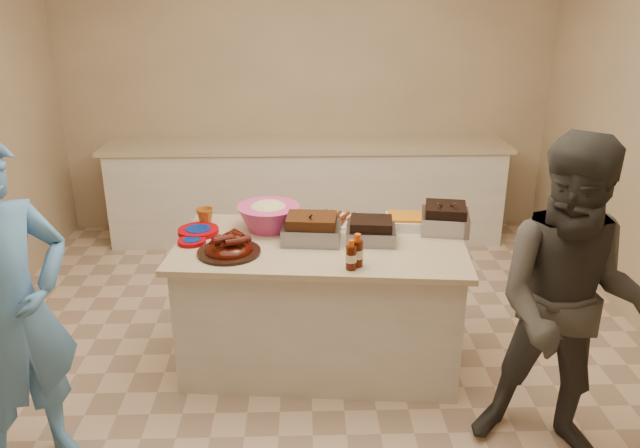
{
  "coord_description": "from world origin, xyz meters",
  "views": [
    {
      "loc": [
        -0.04,
        -3.27,
        2.22
      ],
      "look_at": [
        0.06,
        0.16,
        0.9
      ],
      "focal_mm": 35.0,
      "sensor_mm": 36.0,
      "label": 1
    }
  ],
  "objects_px": {
    "bbq_bottle_b": "(357,266)",
    "mustard_bottle": "(289,235)",
    "roasting_pan": "(444,230)",
    "guest_gray": "(549,448)",
    "rib_platter": "(229,253)",
    "island": "(320,359)",
    "plastic_cup": "(206,224)",
    "coleslaw_bowl": "(269,229)",
    "bbq_bottle_a": "(351,269)"
  },
  "relations": [
    {
      "from": "bbq_bottle_b",
      "to": "mustard_bottle",
      "type": "distance_m",
      "value": 0.59
    },
    {
      "from": "roasting_pan",
      "to": "guest_gray",
      "type": "distance_m",
      "value": 1.35
    },
    {
      "from": "bbq_bottle_b",
      "to": "guest_gray",
      "type": "xyz_separation_m",
      "value": [
        0.96,
        -0.52,
        -0.8
      ]
    },
    {
      "from": "rib_platter",
      "to": "island",
      "type": "bearing_deg",
      "value": 14.87
    },
    {
      "from": "plastic_cup",
      "to": "rib_platter",
      "type": "bearing_deg",
      "value": -67.1
    },
    {
      "from": "coleslaw_bowl",
      "to": "guest_gray",
      "type": "relative_size",
      "value": 0.23
    },
    {
      "from": "guest_gray",
      "to": "mustard_bottle",
      "type": "bearing_deg",
      "value": 164.22
    },
    {
      "from": "coleslaw_bowl",
      "to": "guest_gray",
      "type": "xyz_separation_m",
      "value": [
        1.46,
        -1.07,
        -0.8
      ]
    },
    {
      "from": "coleslaw_bowl",
      "to": "guest_gray",
      "type": "height_order",
      "value": "coleslaw_bowl"
    },
    {
      "from": "bbq_bottle_b",
      "to": "island",
      "type": "bearing_deg",
      "value": 120.08
    },
    {
      "from": "mustard_bottle",
      "to": "bbq_bottle_b",
      "type": "bearing_deg",
      "value": -50.49
    },
    {
      "from": "roasting_pan",
      "to": "plastic_cup",
      "type": "bearing_deg",
      "value": -175.43
    },
    {
      "from": "island",
      "to": "plastic_cup",
      "type": "xyz_separation_m",
      "value": [
        -0.72,
        0.34,
        0.8
      ]
    },
    {
      "from": "island",
      "to": "mustard_bottle",
      "type": "bearing_deg",
      "value": 150.51
    },
    {
      "from": "bbq_bottle_b",
      "to": "mustard_bottle",
      "type": "relative_size",
      "value": 1.58
    },
    {
      "from": "island",
      "to": "bbq_bottle_b",
      "type": "relative_size",
      "value": 9.16
    },
    {
      "from": "coleslaw_bowl",
      "to": "guest_gray",
      "type": "bearing_deg",
      "value": -36.22
    },
    {
      "from": "island",
      "to": "bbq_bottle_a",
      "type": "relative_size",
      "value": 10.12
    },
    {
      "from": "coleslaw_bowl",
      "to": "mustard_bottle",
      "type": "relative_size",
      "value": 3.28
    },
    {
      "from": "island",
      "to": "guest_gray",
      "type": "height_order",
      "value": "island"
    },
    {
      "from": "plastic_cup",
      "to": "guest_gray",
      "type": "distance_m",
      "value": 2.35
    },
    {
      "from": "island",
      "to": "rib_platter",
      "type": "relative_size",
      "value": 4.71
    },
    {
      "from": "mustard_bottle",
      "to": "rib_platter",
      "type": "bearing_deg",
      "value": -140.92
    },
    {
      "from": "roasting_pan",
      "to": "mustard_bottle",
      "type": "xyz_separation_m",
      "value": [
        -0.96,
        -0.05,
        0.0
      ]
    },
    {
      "from": "guest_gray",
      "to": "rib_platter",
      "type": "bearing_deg",
      "value": 177.36
    },
    {
      "from": "island",
      "to": "bbq_bottle_a",
      "type": "height_order",
      "value": "bbq_bottle_a"
    },
    {
      "from": "bbq_bottle_b",
      "to": "rib_platter",
      "type": "bearing_deg",
      "value": 165.11
    },
    {
      "from": "mustard_bottle",
      "to": "guest_gray",
      "type": "height_order",
      "value": "mustard_bottle"
    },
    {
      "from": "roasting_pan",
      "to": "mustard_bottle",
      "type": "height_order",
      "value": "mustard_bottle"
    },
    {
      "from": "roasting_pan",
      "to": "bbq_bottle_a",
      "type": "height_order",
      "value": "bbq_bottle_a"
    },
    {
      "from": "roasting_pan",
      "to": "plastic_cup",
      "type": "relative_size",
      "value": 2.57
    },
    {
      "from": "bbq_bottle_a",
      "to": "guest_gray",
      "type": "xyz_separation_m",
      "value": [
        1.0,
        -0.48,
        -0.8
      ]
    },
    {
      "from": "island",
      "to": "bbq_bottle_b",
      "type": "xyz_separation_m",
      "value": [
        0.19,
        -0.33,
        0.8
      ]
    },
    {
      "from": "mustard_bottle",
      "to": "plastic_cup",
      "type": "xyz_separation_m",
      "value": [
        -0.53,
        0.21,
        0.0
      ]
    },
    {
      "from": "bbq_bottle_b",
      "to": "guest_gray",
      "type": "bearing_deg",
      "value": -28.21
    },
    {
      "from": "bbq_bottle_b",
      "to": "guest_gray",
      "type": "relative_size",
      "value": 0.11
    },
    {
      "from": "coleslaw_bowl",
      "to": "guest_gray",
      "type": "distance_m",
      "value": 1.99
    },
    {
      "from": "bbq_bottle_b",
      "to": "guest_gray",
      "type": "height_order",
      "value": "bbq_bottle_b"
    },
    {
      "from": "rib_platter",
      "to": "coleslaw_bowl",
      "type": "relative_size",
      "value": 0.93
    },
    {
      "from": "coleslaw_bowl",
      "to": "rib_platter",
      "type": "bearing_deg",
      "value": -119.41
    },
    {
      "from": "guest_gray",
      "to": "bbq_bottle_b",
      "type": "bearing_deg",
      "value": 172.02
    },
    {
      "from": "coleslaw_bowl",
      "to": "mustard_bottle",
      "type": "height_order",
      "value": "coleslaw_bowl"
    },
    {
      "from": "rib_platter",
      "to": "roasting_pan",
      "type": "bearing_deg",
      "value": 13.74
    },
    {
      "from": "island",
      "to": "mustard_bottle",
      "type": "distance_m",
      "value": 0.83
    },
    {
      "from": "mustard_bottle",
      "to": "guest_gray",
      "type": "distance_m",
      "value": 1.84
    },
    {
      "from": "bbq_bottle_a",
      "to": "guest_gray",
      "type": "bearing_deg",
      "value": -25.47
    },
    {
      "from": "island",
      "to": "rib_platter",
      "type": "bearing_deg",
      "value": -159.75
    },
    {
      "from": "island",
      "to": "roasting_pan",
      "type": "distance_m",
      "value": 1.13
    },
    {
      "from": "roasting_pan",
      "to": "coleslaw_bowl",
      "type": "relative_size",
      "value": 0.74
    },
    {
      "from": "rib_platter",
      "to": "bbq_bottle_b",
      "type": "bearing_deg",
      "value": -14.89
    }
  ]
}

